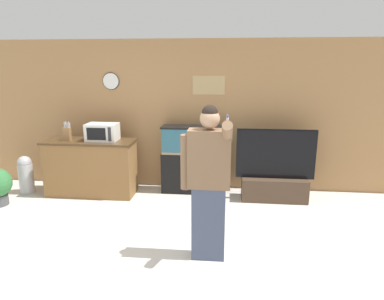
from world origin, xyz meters
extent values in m
plane|color=beige|center=(0.00, 0.00, 0.00)|extent=(18.00, 18.00, 0.00)
cube|color=#A87A4C|center=(0.00, 2.77, 1.30)|extent=(10.00, 0.06, 2.60)
cube|color=tan|center=(0.60, 2.73, 1.83)|extent=(0.55, 0.02, 0.32)
cylinder|color=white|center=(-1.11, 2.73, 1.89)|extent=(0.28, 0.03, 0.28)
cylinder|color=black|center=(-1.11, 2.73, 1.89)|extent=(0.30, 0.01, 0.30)
cube|color=brown|center=(-1.36, 2.19, 0.45)|extent=(1.47, 0.55, 0.91)
cube|color=#48321C|center=(-1.36, 2.19, 0.93)|extent=(1.51, 0.59, 0.03)
cube|color=white|center=(-1.13, 2.22, 1.09)|extent=(0.51, 0.34, 0.28)
cube|color=black|center=(-1.17, 2.05, 1.09)|extent=(0.31, 0.01, 0.20)
cube|color=#2D2D33|center=(-0.94, 2.05, 1.09)|extent=(0.05, 0.01, 0.23)
cube|color=olive|center=(-1.71, 2.15, 1.05)|extent=(0.11, 0.09, 0.22)
cylinder|color=#B7B7BC|center=(-1.75, 2.16, 1.21)|extent=(0.02, 0.02, 0.09)
cylinder|color=#B7B7BC|center=(-1.72, 2.16, 1.21)|extent=(0.02, 0.02, 0.10)
cylinder|color=#B7B7BC|center=(-1.70, 2.16, 1.20)|extent=(0.02, 0.02, 0.07)
cylinder|color=#B7B7BC|center=(-1.67, 2.16, 1.21)|extent=(0.02, 0.02, 0.10)
cylinder|color=#B7B7BC|center=(-1.75, 2.19, 1.20)|extent=(0.02, 0.02, 0.09)
cylinder|color=#B7B7BC|center=(-1.72, 2.19, 1.20)|extent=(0.02, 0.02, 0.08)
cylinder|color=#B7B7BC|center=(-1.70, 2.19, 1.20)|extent=(0.02, 0.02, 0.07)
cylinder|color=#B7B7BC|center=(-1.67, 2.19, 1.20)|extent=(0.02, 0.02, 0.07)
cube|color=black|center=(0.37, 2.49, 0.35)|extent=(1.09, 0.36, 0.70)
cube|color=#937F5B|center=(0.37, 2.49, 0.72)|extent=(1.06, 0.35, 0.04)
cube|color=#285B70|center=(0.37, 2.49, 0.93)|extent=(1.05, 0.35, 0.45)
cube|color=black|center=(0.37, 2.49, 1.15)|extent=(1.09, 0.36, 0.03)
cube|color=#4C3828|center=(1.73, 2.25, 0.19)|extent=(1.05, 0.40, 0.38)
cube|color=black|center=(1.73, 2.25, 0.77)|extent=(1.24, 0.05, 0.79)
cube|color=black|center=(1.73, 2.28, 0.77)|extent=(1.27, 0.01, 0.82)
cube|color=#424C66|center=(0.75, 0.40, 0.43)|extent=(0.37, 0.21, 0.86)
cube|color=brown|center=(0.75, 0.40, 1.18)|extent=(0.47, 0.22, 0.64)
sphere|color=tan|center=(0.75, 0.40, 1.62)|extent=(0.21, 0.21, 0.21)
sphere|color=black|center=(0.75, 0.40, 1.68)|extent=(0.18, 0.18, 0.18)
cylinder|color=brown|center=(0.50, 0.40, 1.14)|extent=(0.12, 0.12, 0.61)
cylinder|color=brown|center=(0.94, 0.27, 1.50)|extent=(0.11, 0.34, 0.28)
cylinder|color=white|center=(0.94, 0.25, 1.61)|extent=(0.02, 0.06, 0.11)
cylinder|color=#2856B2|center=(0.94, 0.23, 1.67)|extent=(0.02, 0.03, 0.05)
cylinder|color=#B7B7BC|center=(-2.51, 2.12, 0.25)|extent=(0.25, 0.25, 0.51)
sphere|color=#ADADB2|center=(-2.51, 2.12, 0.54)|extent=(0.23, 0.23, 0.23)
camera|label=1|loc=(0.95, -3.17, 2.18)|focal=32.00mm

